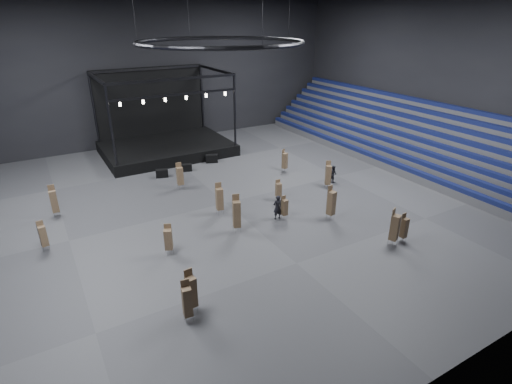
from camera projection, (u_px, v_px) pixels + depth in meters
floor at (226, 203)px, 34.32m from camera, size 50.00×50.00×0.00m
wall_back at (146, 68)px, 47.25m from camera, size 50.00×0.20×18.00m
wall_front at (480, 197)px, 14.04m from camera, size 50.00×0.20×18.00m
wall_right at (436, 75)px, 42.06m from camera, size 0.20×42.00×18.00m
bleachers_right at (412, 144)px, 44.08m from camera, size 7.20×40.00×6.40m
stage at (164, 140)px, 46.56m from camera, size 14.00×10.00×9.20m
truss_ring at (220, 42)px, 29.01m from camera, size 12.30×12.30×5.15m
flight_case_left at (162, 173)px, 39.63m from camera, size 1.31×0.91×0.79m
flight_case_mid at (186, 168)px, 41.17m from camera, size 1.23×0.84×0.74m
flight_case_right at (212, 159)px, 43.58m from camera, size 1.45×1.10×0.86m
chair_stack_0 at (404, 227)px, 28.11m from camera, size 0.45×0.45×2.18m
chair_stack_1 at (284, 207)px, 31.29m from camera, size 0.44×0.44×1.94m
chair_stack_2 at (278, 190)px, 34.40m from camera, size 0.51×0.51×1.91m
chair_stack_3 at (168, 239)px, 26.58m from camera, size 0.67×0.67×2.21m
chair_stack_4 at (328, 175)px, 36.74m from camera, size 0.62×0.62×2.66m
chair_stack_5 at (54, 201)px, 31.52m from camera, size 0.54×0.54×2.68m
chair_stack_6 at (219, 198)px, 31.89m from camera, size 0.61×0.61×2.70m
chair_stack_7 at (43, 235)px, 27.03m from camera, size 0.52×0.52×2.21m
chair_stack_8 at (237, 213)px, 29.19m from camera, size 0.68×0.68×3.00m
chair_stack_9 at (180, 175)px, 36.58m from camera, size 0.60×0.60×2.52m
chair_stack_10 at (331, 202)px, 31.07m from camera, size 0.63×0.63×2.84m
chair_stack_11 at (187, 301)px, 20.65m from camera, size 0.52×0.52×2.52m
chair_stack_12 at (191, 291)px, 21.27m from camera, size 0.54×0.54×2.67m
chair_stack_13 at (395, 227)px, 27.52m from camera, size 0.72×0.72×2.80m
chair_stack_14 at (285, 160)px, 40.66m from camera, size 0.62×0.62×2.39m
man_center at (277, 207)px, 31.30m from camera, size 0.76×0.51×2.02m
crew_member at (333, 174)px, 38.35m from camera, size 0.63×0.80×1.64m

